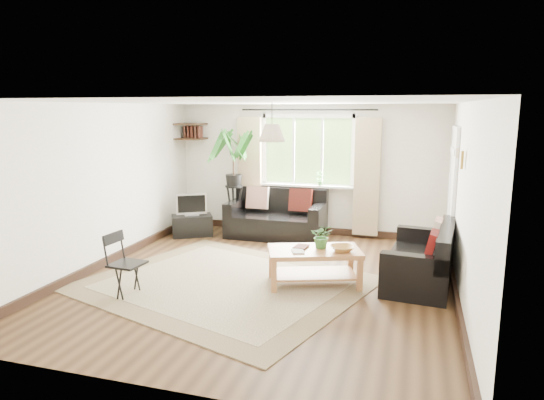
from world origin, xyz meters
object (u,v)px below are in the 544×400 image
(sofa_right, at_px, (420,255))
(coffee_table, at_px, (314,267))
(sofa_back, at_px, (276,215))
(folding_chair, at_px, (127,265))
(tv_stand, at_px, (192,225))
(palm_stand, at_px, (234,182))

(sofa_right, bearing_deg, coffee_table, -63.77)
(sofa_back, distance_m, coffee_table, 2.51)
(coffee_table, relative_size, folding_chair, 1.50)
(sofa_right, xyz_separation_m, folding_chair, (-3.50, -1.54, 0.02))
(sofa_back, height_order, tv_stand, sofa_back)
(coffee_table, distance_m, palm_stand, 3.12)
(sofa_back, distance_m, sofa_right, 3.05)
(sofa_right, relative_size, coffee_table, 1.34)
(tv_stand, distance_m, folding_chair, 2.96)
(sofa_back, bearing_deg, palm_stand, 176.74)
(sofa_back, bearing_deg, folding_chair, -106.25)
(sofa_back, xyz_separation_m, folding_chair, (-0.99, -3.26, -0.01))
(coffee_table, xyz_separation_m, palm_stand, (-2.00, 2.28, 0.74))
(tv_stand, bearing_deg, coffee_table, -65.03)
(sofa_back, relative_size, sofa_right, 1.09)
(sofa_back, xyz_separation_m, coffee_table, (1.17, -2.22, -0.17))
(sofa_back, height_order, folding_chair, sofa_back)
(sofa_back, height_order, sofa_right, sofa_back)
(coffee_table, distance_m, folding_chair, 2.40)
(sofa_back, distance_m, tv_stand, 1.57)
(sofa_right, distance_m, tv_stand, 4.25)
(folding_chair, bearing_deg, palm_stand, 1.89)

